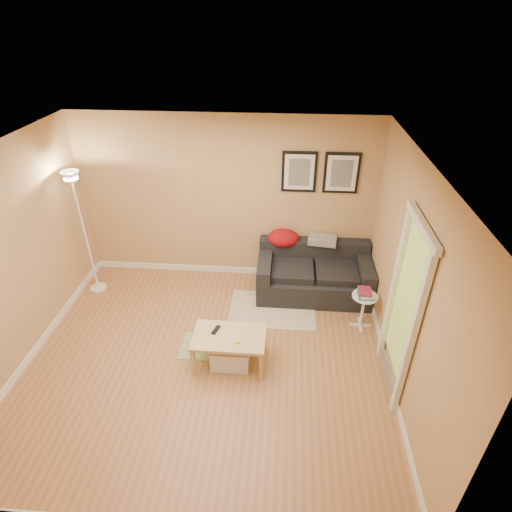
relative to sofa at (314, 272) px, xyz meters
The scene contains 24 objects.
floor 2.09m from the sofa, 132.05° to the right, with size 4.50×4.50×0.00m, color #AB6F49.
ceiling 3.03m from the sofa, 132.05° to the right, with size 4.50×4.50×0.00m, color white.
wall_back 1.73m from the sofa, 161.19° to the left, with size 4.50×4.50×0.00m, color tan.
wall_front 3.90m from the sofa, 111.35° to the right, with size 4.50×4.50×0.00m, color tan.
wall_left 4.05m from the sofa, 157.15° to the right, with size 4.00×4.00×0.00m, color tan.
wall_right 1.99m from the sofa, 60.38° to the right, with size 4.00×4.00×0.00m, color tan.
baseboard_back 1.49m from the sofa, 161.57° to the left, with size 4.50×0.02×0.10m, color white.
baseboard_left 3.94m from the sofa, 157.09° to the right, with size 0.02×4.00×0.10m, color white.
baseboard_right 1.78m from the sofa, 60.66° to the right, with size 0.02×4.00×0.10m, color white.
sofa is the anchor object (origin of this frame).
red_throw 0.71m from the sofa, 146.38° to the left, with size 0.48×0.36×0.28m, color maroon, non-canonical shape.
plaid_throw 0.51m from the sofa, 69.79° to the left, with size 0.42×0.26×0.10m, color tan, non-canonical shape.
framed_print_left 1.52m from the sofa, 123.99° to the left, with size 0.50×0.04×0.60m, color black, non-canonical shape.
framed_print_right 1.52m from the sofa, 56.01° to the left, with size 0.50×0.04×0.60m, color black, non-canonical shape.
area_rug 0.85m from the sofa, 141.52° to the right, with size 1.25×0.85×0.01m, color beige.
green_runner 1.98m from the sofa, 137.20° to the right, with size 0.70×0.50×0.01m, color #668C4C.
coffee_table 1.90m from the sofa, 125.02° to the right, with size 0.88×0.54×0.44m, color tan, non-canonical shape.
remote_control 1.94m from the sofa, 130.61° to the right, with size 0.05×0.16×0.02m, color black.
tape_roll 1.92m from the sofa, 120.57° to the right, with size 0.07×0.07×0.03m, color yellow.
storage_bin 1.92m from the sofa, 124.23° to the right, with size 0.48×0.35×0.30m, color white, non-canonical shape.
side_table 0.97m from the sofa, 48.58° to the right, with size 0.34×0.34×0.53m, color white, non-canonical shape.
book_stack 0.98m from the sofa, 48.43° to the right, with size 0.19×0.26×0.08m, color teal, non-canonical shape.
floor_lamp 3.43m from the sofa, behind, with size 0.25×0.25×1.95m, color white, non-canonical shape.
doorway 1.98m from the sofa, 63.98° to the right, with size 0.12×1.01×2.13m, color white, non-canonical shape.
Camera 1 is at (0.92, -3.68, 3.88)m, focal length 28.80 mm.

